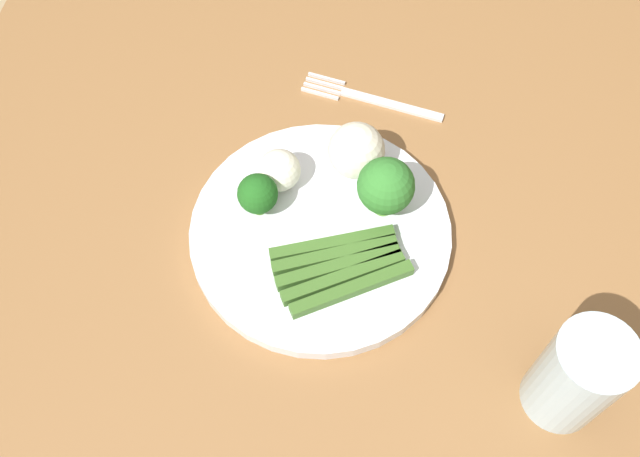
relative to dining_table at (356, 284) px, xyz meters
The scene contains 10 objects.
ground_plane 0.68m from the dining_table, ahead, with size 6.00×6.00×0.02m, color tan.
dining_table is the anchor object (origin of this frame).
plate 0.11m from the dining_table, 93.36° to the left, with size 0.26×0.26×0.01m, color white.
asparagus_bundle 0.13m from the dining_table, 159.51° to the left, with size 0.11×0.14×0.01m.
broccoli_left 0.18m from the dining_table, 82.98° to the left, with size 0.04×0.04×0.05m.
broccoli_outer_edge 0.16m from the dining_table, 28.12° to the right, with size 0.06×0.06×0.07m.
cauliflower_edge 0.17m from the dining_table, 11.51° to the left, with size 0.06×0.06×0.06m, color silver.
cauliflower_back_right 0.17m from the dining_table, 61.66° to the left, with size 0.04×0.04×0.04m, color white.
fork 0.21m from the dining_table, ahead, with size 0.05×0.17×0.00m.
water_glass 0.29m from the dining_table, 123.48° to the right, with size 0.07×0.07×0.12m, color silver.
Camera 1 is at (-0.35, -0.02, 1.42)m, focal length 40.59 mm.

